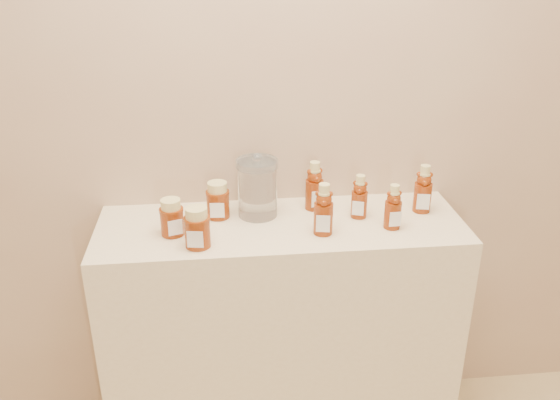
{
  "coord_description": "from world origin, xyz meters",
  "views": [
    {
      "loc": [
        -0.19,
        -0.16,
        1.78
      ],
      "look_at": [
        -0.01,
        1.52,
        1.0
      ],
      "focal_mm": 38.0,
      "sensor_mm": 36.0,
      "label": 1
    }
  ],
  "objects_px": {
    "honey_jar_left": "(172,217)",
    "glass_canister": "(257,186)",
    "display_table": "(281,336)",
    "bear_bottle_back_left": "(314,183)",
    "bear_bottle_front_left": "(324,206)"
  },
  "relations": [
    {
      "from": "bear_bottle_back_left",
      "to": "bear_bottle_front_left",
      "type": "xyz_separation_m",
      "value": [
        -0.0,
        -0.18,
        -0.0
      ]
    },
    {
      "from": "bear_bottle_back_left",
      "to": "glass_canister",
      "type": "bearing_deg",
      "value": 175.51
    },
    {
      "from": "glass_canister",
      "to": "bear_bottle_back_left",
      "type": "bearing_deg",
      "value": 8.61
    },
    {
      "from": "bear_bottle_back_left",
      "to": "honey_jar_left",
      "type": "xyz_separation_m",
      "value": [
        -0.47,
        -0.14,
        -0.04
      ]
    },
    {
      "from": "honey_jar_left",
      "to": "glass_canister",
      "type": "height_order",
      "value": "glass_canister"
    },
    {
      "from": "display_table",
      "to": "bear_bottle_front_left",
      "type": "distance_m",
      "value": 0.56
    },
    {
      "from": "bear_bottle_front_left",
      "to": "glass_canister",
      "type": "bearing_deg",
      "value": 152.83
    },
    {
      "from": "honey_jar_left",
      "to": "glass_canister",
      "type": "distance_m",
      "value": 0.3
    },
    {
      "from": "honey_jar_left",
      "to": "glass_canister",
      "type": "bearing_deg",
      "value": 3.29
    },
    {
      "from": "display_table",
      "to": "bear_bottle_front_left",
      "type": "height_order",
      "value": "bear_bottle_front_left"
    },
    {
      "from": "display_table",
      "to": "bear_bottle_back_left",
      "type": "distance_m",
      "value": 0.57
    },
    {
      "from": "display_table",
      "to": "glass_canister",
      "type": "height_order",
      "value": "glass_canister"
    },
    {
      "from": "display_table",
      "to": "glass_canister",
      "type": "distance_m",
      "value": 0.57
    },
    {
      "from": "bear_bottle_front_left",
      "to": "display_table",
      "type": "bearing_deg",
      "value": 159.34
    },
    {
      "from": "display_table",
      "to": "honey_jar_left",
      "type": "distance_m",
      "value": 0.62
    }
  ]
}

